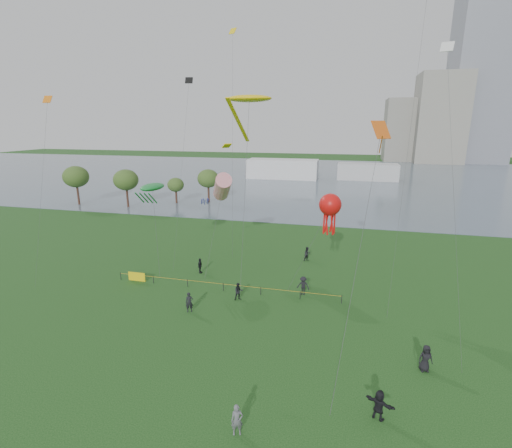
% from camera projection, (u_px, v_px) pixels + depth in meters
% --- Properties ---
extents(ground_plane, '(400.00, 400.00, 0.00)m').
position_uv_depth(ground_plane, '(223.00, 368.00, 26.26)').
color(ground_plane, '#143912').
extents(lake, '(400.00, 120.00, 0.08)m').
position_uv_depth(lake, '(322.00, 177.00, 120.04)').
color(lake, slate).
rests_on(lake, ground_plane).
extents(tower, '(24.00, 24.00, 120.00)m').
position_uv_depth(tower, '(490.00, 16.00, 153.99)').
color(tower, slate).
rests_on(tower, ground_plane).
extents(building_mid, '(20.00, 20.00, 38.00)m').
position_uv_depth(building_mid, '(439.00, 119.00, 162.72)').
color(building_mid, gray).
rests_on(building_mid, ground_plane).
extents(building_low, '(16.00, 18.00, 28.00)m').
position_uv_depth(building_low, '(403.00, 130.00, 172.86)').
color(building_low, gray).
rests_on(building_low, ground_plane).
extents(pavilion_left, '(22.00, 8.00, 6.00)m').
position_uv_depth(pavilion_left, '(283.00, 169.00, 117.32)').
color(pavilion_left, silver).
rests_on(pavilion_left, ground_plane).
extents(pavilion_right, '(18.00, 7.00, 5.00)m').
position_uv_depth(pavilion_right, '(367.00, 172.00, 114.32)').
color(pavilion_right, silver).
rests_on(pavilion_right, ground_plane).
extents(trees, '(31.25, 13.74, 8.24)m').
position_uv_depth(trees, '(134.00, 179.00, 78.12)').
color(trees, '#3C241B').
rests_on(trees, ground_plane).
extents(fence, '(24.07, 0.07, 1.05)m').
position_uv_depth(fence, '(169.00, 280.00, 39.78)').
color(fence, black).
rests_on(fence, ground_plane).
extents(kite_flyer, '(0.79, 0.65, 1.86)m').
position_uv_depth(kite_flyer, '(237.00, 420.00, 20.47)').
color(kite_flyer, slate).
rests_on(kite_flyer, ground_plane).
extents(spectator_a, '(1.07, 0.99, 1.76)m').
position_uv_depth(spectator_a, '(239.00, 291.00, 36.32)').
color(spectator_a, black).
rests_on(spectator_a, ground_plane).
extents(spectator_b, '(1.33, 0.86, 1.95)m').
position_uv_depth(spectator_b, '(303.00, 286.00, 37.40)').
color(spectator_b, black).
rests_on(spectator_b, ground_plane).
extents(spectator_c, '(0.46, 1.05, 1.78)m').
position_uv_depth(spectator_c, '(200.00, 266.00, 42.89)').
color(spectator_c, black).
rests_on(spectator_c, ground_plane).
extents(spectator_d, '(1.06, 0.80, 1.96)m').
position_uv_depth(spectator_d, '(426.00, 358.00, 25.81)').
color(spectator_d, black).
rests_on(spectator_d, ground_plane).
extents(spectator_e, '(1.82, 1.26, 1.89)m').
position_uv_depth(spectator_e, '(379.00, 405.00, 21.56)').
color(spectator_e, black).
rests_on(spectator_e, ground_plane).
extents(spectator_f, '(0.82, 0.70, 1.89)m').
position_uv_depth(spectator_f, '(189.00, 302.00, 33.97)').
color(spectator_f, black).
rests_on(spectator_f, ground_plane).
extents(spectator_g, '(1.12, 1.10, 1.82)m').
position_uv_depth(spectator_g, '(307.00, 254.00, 46.71)').
color(spectator_g, black).
rests_on(spectator_g, ground_plane).
extents(kite_stingray, '(4.91, 10.01, 19.77)m').
position_uv_depth(kite_stingray, '(249.00, 99.00, 39.38)').
color(kite_stingray, '#3F3F42').
extents(kite_windsock, '(4.32, 8.19, 11.44)m').
position_uv_depth(kite_windsock, '(222.00, 187.00, 44.25)').
color(kite_windsock, '#3F3F42').
extents(kite_creature, '(3.28, 5.63, 10.07)m').
position_uv_depth(kite_creature, '(152.00, 187.00, 43.07)').
color(kite_creature, '#3F3F42').
extents(kite_octopus, '(4.97, 2.14, 10.37)m').
position_uv_depth(kite_octopus, '(330.00, 205.00, 35.49)').
color(kite_octopus, '#3F3F42').
extents(kite_delta, '(3.10, 10.90, 17.00)m').
position_uv_depth(kite_delta, '(379.00, 142.00, 26.43)').
color(kite_delta, '#3F3F42').
extents(small_kites, '(39.02, 15.52, 9.16)m').
position_uv_depth(small_kites, '(248.00, 53.00, 37.48)').
color(small_kites, black).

